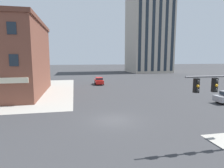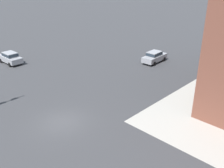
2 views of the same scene
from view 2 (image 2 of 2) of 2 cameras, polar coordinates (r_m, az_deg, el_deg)
ground_plane at (r=23.83m, az=-11.15°, el=-8.38°), size 320.00×320.00×0.00m
car_main_northbound_near at (r=38.59m, az=9.49°, el=6.11°), size 4.48×2.04×1.68m
car_main_northbound_far at (r=40.55m, az=-21.86°, el=5.56°), size 1.98×4.44×1.68m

